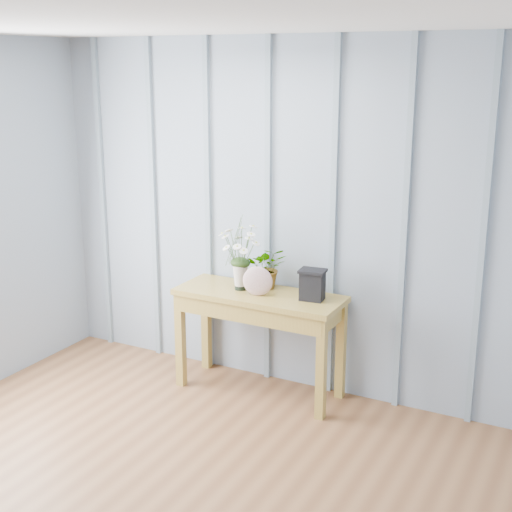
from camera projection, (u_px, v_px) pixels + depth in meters
The scene contains 6 objects.
room_shell at pixel (197, 128), 3.67m from camera, with size 4.00×4.50×2.50m.
sideboard at pixel (259, 308), 5.03m from camera, with size 1.20×0.45×0.75m.
daisy_vase at pixel (240, 246), 4.99m from camera, with size 0.36×0.27×0.51m.
spider_plant at pixel (267, 267), 5.07m from camera, with size 0.28×0.24×0.31m, color black.
felt_disc_vessel at pixel (258, 281), 4.91m from camera, with size 0.21×0.06×0.21m, color #944F61.
carved_box at pixel (312, 284), 4.82m from camera, with size 0.19×0.16×0.21m.
Camera 1 is at (1.99, -2.23, 2.32)m, focal length 50.00 mm.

